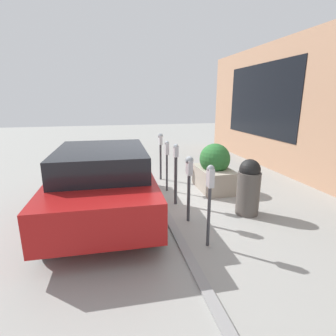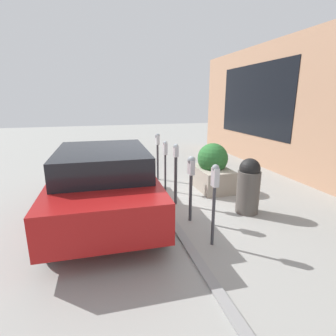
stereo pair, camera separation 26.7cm
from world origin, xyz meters
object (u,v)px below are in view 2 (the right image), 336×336
Objects in this scene: parking_meter_fourth at (165,156)px; trash_bin at (248,186)px; parking_meter_farthest at (158,147)px; parked_car_front at (104,181)px; parking_meter_second at (191,175)px; planter_box at (212,169)px; parking_meter_middle at (176,167)px; parking_meter_nearest at (215,190)px.

trash_bin is (-1.86, -1.38, -0.37)m from parking_meter_fourth.
parking_meter_farthest is 0.34× the size of parked_car_front.
parking_meter_fourth is at bearing 36.61° from trash_bin.
parking_meter_second is at bearing 179.61° from parking_meter_farthest.
parked_car_front reaches higher than parking_meter_second.
parking_meter_middle is at bearing 120.96° from planter_box.
parking_meter_middle is at bearing 179.60° from parking_meter_fourth.
parking_meter_nearest is 1.17× the size of trash_bin.
parked_car_front reaches higher than parking_meter_farthest.
parking_meter_second is 0.94m from parking_meter_middle.
parking_meter_farthest is (2.98, -0.02, 0.04)m from parking_meter_second.
parking_meter_middle reaches higher than parking_meter_fourth.
parking_meter_farthest is at bearing -2.27° from parking_meter_fourth.
trash_bin is (-0.89, -1.39, -0.30)m from parking_meter_middle.
trash_bin is at bearing -155.44° from parking_meter_farthest.
parked_car_front is (0.71, 1.68, -0.20)m from parking_meter_second.
parking_meter_middle reaches higher than planter_box.
parking_meter_farthest is (2.04, -0.05, 0.11)m from parking_meter_middle.
parking_meter_fourth reaches higher than trash_bin.
parking_meter_fourth is at bearing -0.40° from parking_meter_middle.
parked_car_front is (-0.22, 1.65, -0.13)m from parking_meter_middle.
parked_car_front reaches higher than planter_box.
planter_box is at bearing -59.04° from parking_meter_middle.
parked_car_front reaches higher than parking_meter_middle.
planter_box is 0.32× the size of parked_car_front.
parking_meter_middle reaches higher than parking_meter_second.
parked_car_front reaches higher than parking_meter_nearest.
parking_meter_farthest is at bearing -0.39° from parking_meter_second.
parking_meter_second is 1.91m from parking_meter_fourth.
trash_bin is at bearing -51.95° from parking_meter_nearest.
parked_car_front is at bearing 143.07° from parking_meter_farthest.
parking_meter_second is at bearing 91.96° from trash_bin.
parking_meter_fourth reaches higher than parking_meter_second.
trash_bin is at bearing -122.61° from parking_meter_middle.
parking_meter_middle is (1.92, 0.08, -0.08)m from parking_meter_nearest.
parking_meter_second is 0.99× the size of parking_meter_fourth.
trash_bin is at bearing -100.78° from parked_car_front.
trash_bin is at bearing -143.39° from parking_meter_fourth.
planter_box is (2.70, -1.23, -0.44)m from parking_meter_nearest.
parking_meter_nearest is 0.98× the size of parking_meter_middle.
parking_meter_farthest is at bearing -35.35° from parked_car_front.
parking_meter_middle is at bearing 1.78° from parking_meter_second.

